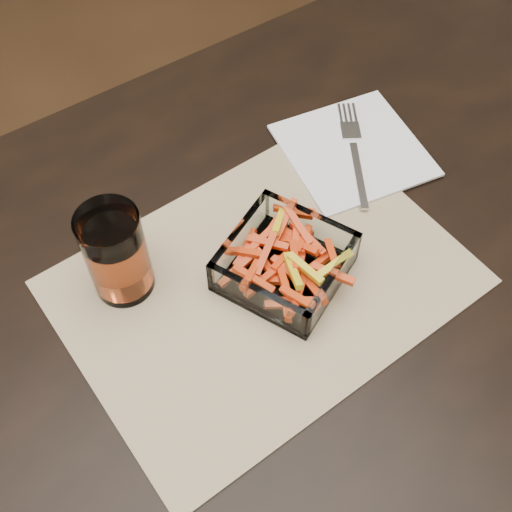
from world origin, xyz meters
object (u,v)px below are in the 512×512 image
object	(u,v)px
dining_table	(254,367)
tumbler	(117,256)
fork	(354,149)
glass_bowl	(285,264)

from	to	relation	value
dining_table	tumbler	xyz separation A→B (m)	(-0.09, 0.14, 0.15)
tumbler	fork	bearing A→B (deg)	1.53
glass_bowl	tumbler	world-z (taller)	tumbler
glass_bowl	fork	world-z (taller)	glass_bowl
dining_table	glass_bowl	world-z (taller)	glass_bowl
tumbler	fork	world-z (taller)	tumbler
dining_table	tumbler	distance (m)	0.22
glass_bowl	dining_table	bearing A→B (deg)	-149.34
glass_bowl	fork	size ratio (longest dim) A/B	1.00
glass_bowl	tumbler	distance (m)	0.19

